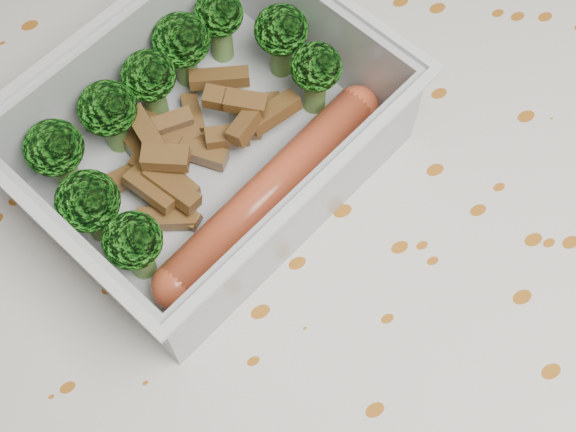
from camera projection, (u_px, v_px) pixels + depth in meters
dining_table at (287, 294)px, 0.46m from camera, size 1.40×0.90×0.75m
tablecloth at (287, 261)px, 0.42m from camera, size 1.46×0.96×0.19m
lunch_container at (209, 145)px, 0.38m from camera, size 0.20×0.18×0.06m
broccoli_florets at (167, 106)px, 0.37m from camera, size 0.15×0.12×0.04m
meat_pile at (192, 147)px, 0.38m from camera, size 0.11×0.07×0.03m
sausage at (271, 192)px, 0.38m from camera, size 0.14×0.06×0.02m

